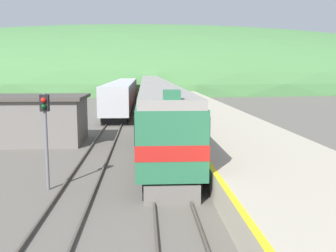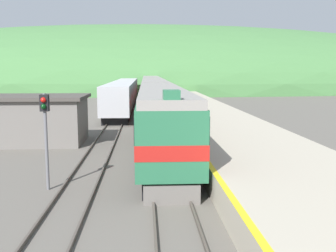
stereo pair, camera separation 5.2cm
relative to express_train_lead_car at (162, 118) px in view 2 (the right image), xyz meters
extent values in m
cube|color=#4C443D|center=(-0.72, 41.41, -2.14)|extent=(0.08, 180.00, 0.16)
cube|color=#4C443D|center=(0.72, 41.41, -2.14)|extent=(0.08, 180.00, 0.16)
cube|color=#4C443D|center=(-4.64, 41.41, -2.14)|extent=(0.08, 180.00, 0.16)
cube|color=#4C443D|center=(-3.21, 41.41, -2.14)|extent=(0.08, 180.00, 0.16)
cube|color=#B2A893|center=(5.09, 21.41, -1.65)|extent=(6.94, 140.00, 1.15)
cube|color=yellow|center=(1.74, 21.41, -1.07)|extent=(0.24, 140.00, 0.01)
ellipsoid|color=#477A42|center=(0.00, 101.78, -2.22)|extent=(231.24, 104.06, 36.93)
cube|color=slate|center=(-9.64, 4.10, -0.65)|extent=(8.37, 4.73, 3.15)
cube|color=#47423D|center=(-9.64, 4.10, 1.05)|extent=(8.87, 5.23, 0.24)
cube|color=black|center=(0.00, 0.23, -1.80)|extent=(2.33, 18.40, 0.85)
cube|color=#286B47|center=(0.00, 0.23, 0.03)|extent=(2.84, 19.58, 2.81)
cube|color=red|center=(0.00, 0.23, -0.19)|extent=(2.87, 19.60, 0.62)
cube|color=black|center=(0.00, 0.23, 0.65)|extent=(2.86, 18.40, 0.84)
cube|color=gray|center=(0.00, 0.23, 1.64)|extent=(2.67, 19.58, 0.40)
cube|color=black|center=(0.00, -8.43, 0.65)|extent=(2.88, 2.20, 1.13)
cube|color=#286B47|center=(0.00, -9.11, 2.02)|extent=(0.64, 0.80, 0.36)
cube|color=slate|center=(0.00, -9.36, -1.84)|extent=(2.21, 0.40, 0.77)
cube|color=black|center=(0.00, 21.49, -1.80)|extent=(2.33, 19.87, 0.85)
cube|color=#286B47|center=(0.00, 21.49, 0.03)|extent=(2.84, 21.14, 2.81)
cube|color=red|center=(0.00, 21.49, -0.19)|extent=(2.87, 21.16, 0.62)
cube|color=black|center=(0.00, 21.49, 0.65)|extent=(2.86, 19.87, 0.84)
cube|color=gray|center=(0.00, 21.49, 1.64)|extent=(2.67, 21.14, 0.40)
cube|color=black|center=(0.00, 43.53, -1.80)|extent=(2.33, 19.87, 0.85)
cube|color=#286B47|center=(0.00, 43.53, 0.03)|extent=(2.84, 21.14, 2.81)
cube|color=red|center=(0.00, 43.53, -0.19)|extent=(2.87, 21.16, 0.62)
cube|color=black|center=(0.00, 43.53, 0.65)|extent=(2.86, 19.87, 0.84)
cube|color=gray|center=(0.00, 43.53, 1.64)|extent=(2.67, 21.14, 0.40)
cube|color=black|center=(-3.92, 30.47, -1.82)|extent=(2.46, 35.81, 0.80)
cube|color=#BCBCC1|center=(-3.92, 30.47, 0.00)|extent=(2.90, 37.30, 2.84)
cylinder|color=slate|center=(-5.26, -7.21, -0.12)|extent=(0.14, 0.14, 4.20)
cube|color=black|center=(-5.26, -7.21, 1.57)|extent=(0.36, 0.28, 0.71)
sphere|color=red|center=(-5.26, -7.39, 1.71)|extent=(0.22, 0.22, 0.22)
sphere|color=black|center=(-5.26, -7.39, 1.43)|extent=(0.22, 0.22, 0.22)
camera|label=1|loc=(-1.04, -24.06, 2.96)|focal=42.00mm
camera|label=2|loc=(-0.99, -24.06, 2.96)|focal=42.00mm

